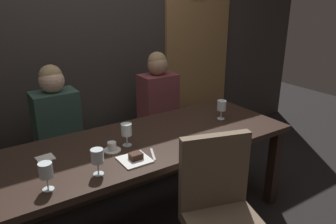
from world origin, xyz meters
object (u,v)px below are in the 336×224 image
object	(u,v)px
diner_redhead	(56,114)
wine_glass_far_right	(126,131)
diner_bearded	(158,93)
wine_glass_center_back	(46,171)
fork_on_table	(153,154)
wine_glass_far_left	(222,106)
dining_table	(149,150)
chair_near_side	(220,206)
dessert_plate	(135,158)
wine_glass_near_left	(97,157)
banquette_bench	(113,162)
espresso_cup	(112,147)

from	to	relation	value
diner_redhead	wine_glass_far_right	size ratio (longest dim) A/B	4.73
diner_bearded	wine_glass_center_back	distance (m)	1.66
diner_redhead	diner_bearded	xyz separation A→B (m)	(1.01, 0.02, 0.00)
wine_glass_far_right	fork_on_table	world-z (taller)	wine_glass_far_right
diner_bearded	wine_glass_far_right	distance (m)	1.03
diner_redhead	fork_on_table	xyz separation A→B (m)	(0.37, -0.94, -0.07)
diner_redhead	wine_glass_far_left	xyz separation A→B (m)	(1.20, -0.69, 0.04)
dining_table	wine_glass_far_left	size ratio (longest dim) A/B	13.41
chair_near_side	dessert_plate	size ratio (longest dim) A/B	5.16
wine_glass_far_left	diner_bearded	bearing A→B (deg)	104.84
wine_glass_near_left	dessert_plate	xyz separation A→B (m)	(0.26, 0.03, -0.10)
wine_glass_near_left	wine_glass_center_back	bearing A→B (deg)	-179.83
chair_near_side	wine_glass_near_left	world-z (taller)	chair_near_side
dining_table	wine_glass_center_back	xyz separation A→B (m)	(-0.79, -0.27, 0.20)
diner_bearded	chair_near_side	bearing A→B (deg)	-107.72
banquette_bench	wine_glass_far_right	distance (m)	0.96
diner_redhead	wine_glass_near_left	world-z (taller)	diner_redhead
banquette_bench	dessert_plate	size ratio (longest dim) A/B	13.16
wine_glass_far_left	chair_near_side	bearing A→B (deg)	-131.58
wine_glass_near_left	wine_glass_far_right	distance (m)	0.41
diner_bearded	wine_glass_center_back	size ratio (longest dim) A/B	4.74
chair_near_side	fork_on_table	size ratio (longest dim) A/B	5.76
wine_glass_center_back	wine_glass_far_right	distance (m)	0.67
dining_table	wine_glass_far_right	size ratio (longest dim) A/B	13.41
wine_glass_near_left	dessert_plate	size ratio (longest dim) A/B	0.86
diner_bearded	wine_glass_near_left	size ratio (longest dim) A/B	4.74
chair_near_side	wine_glass_far_right	size ratio (longest dim) A/B	5.98
espresso_cup	dessert_plate	bearing A→B (deg)	-72.17
chair_near_side	diner_redhead	world-z (taller)	diner_redhead
wine_glass_far_right	chair_near_side	bearing A→B (deg)	-70.74
banquette_bench	wine_glass_far_right	bearing A→B (deg)	-104.15
wine_glass_far_right	dessert_plate	xyz separation A→B (m)	(-0.06, -0.23, -0.10)
banquette_bench	fork_on_table	distance (m)	1.07
dining_table	espresso_cup	size ratio (longest dim) A/B	18.33
dining_table	espresso_cup	world-z (taller)	espresso_cup
diner_redhead	wine_glass_near_left	bearing A→B (deg)	-91.60
wine_glass_center_back	espresso_cup	xyz separation A→B (m)	(0.49, 0.24, -0.09)
dessert_plate	fork_on_table	bearing A→B (deg)	1.56
diner_redhead	fork_on_table	size ratio (longest dim) A/B	4.56
wine_glass_far_right	fork_on_table	size ratio (longest dim) A/B	0.96
dining_table	wine_glass_far_left	bearing A→B (deg)	1.07
wine_glass_far_left	diner_redhead	bearing A→B (deg)	149.99
banquette_bench	wine_glass_far_right	world-z (taller)	wine_glass_far_right
chair_near_side	espresso_cup	world-z (taller)	chair_near_side
dining_table	wine_glass_far_right	distance (m)	0.27
chair_near_side	wine_glass_near_left	bearing A→B (deg)	141.29
dining_table	wine_glass_near_left	distance (m)	0.60
fork_on_table	chair_near_side	bearing A→B (deg)	-48.23
wine_glass_far_left	wine_glass_center_back	bearing A→B (deg)	-169.57
espresso_cup	dessert_plate	xyz separation A→B (m)	(0.07, -0.21, -0.01)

